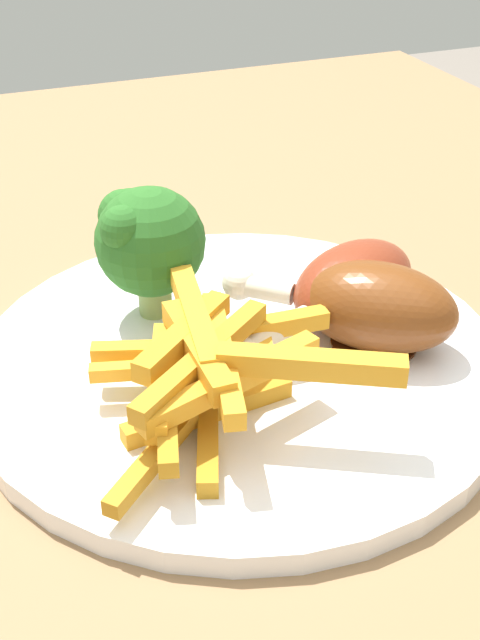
% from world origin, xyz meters
% --- Properties ---
extents(dining_table, '(1.17, 0.81, 0.74)m').
position_xyz_m(dining_table, '(0.00, 0.00, 0.64)').
color(dining_table, '#8E6B47').
rests_on(dining_table, ground_plane).
extents(dinner_plate, '(0.28, 0.28, 0.01)m').
position_xyz_m(dinner_plate, '(0.05, 0.01, 0.75)').
color(dinner_plate, white).
rests_on(dinner_plate, dining_table).
extents(broccoli_floret_front, '(0.06, 0.06, 0.08)m').
position_xyz_m(broccoli_floret_front, '(0.10, 0.05, 0.80)').
color(broccoli_floret_front, '#90AD60').
rests_on(broccoli_floret_front, dinner_plate).
extents(broccoli_floret_middle, '(0.05, 0.04, 0.06)m').
position_xyz_m(broccoli_floret_middle, '(0.10, 0.04, 0.79)').
color(broccoli_floret_middle, '#8FA54F').
rests_on(broccoli_floret_middle, dinner_plate).
extents(carrot_fries_pile, '(0.13, 0.14, 0.05)m').
position_xyz_m(carrot_fries_pile, '(0.00, 0.05, 0.78)').
color(carrot_fries_pile, orange).
rests_on(carrot_fries_pile, dinner_plate).
extents(chicken_drumstick_near, '(0.11, 0.12, 0.05)m').
position_xyz_m(chicken_drumstick_near, '(0.03, -0.05, 0.77)').
color(chicken_drumstick_near, '#4E210D').
rests_on(chicken_drumstick_near, dinner_plate).
extents(chicken_drumstick_far, '(0.08, 0.14, 0.04)m').
position_xyz_m(chicken_drumstick_far, '(0.05, -0.05, 0.77)').
color(chicken_drumstick_far, '#5D1E10').
rests_on(chicken_drumstick_far, dinner_plate).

